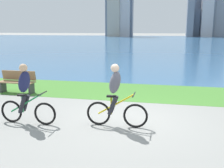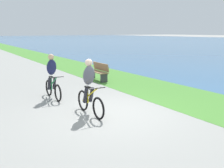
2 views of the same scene
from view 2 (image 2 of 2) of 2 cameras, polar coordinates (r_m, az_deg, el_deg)
ground_plane at (r=7.96m, az=-0.12°, el=-6.52°), size 300.00×300.00×0.00m
grass_strip_bayside at (r=10.14m, az=16.66°, el=-2.98°), size 120.00×3.20×0.01m
cyclist_lead at (r=7.64m, az=-5.10°, el=-0.79°), size 1.67×0.52×1.70m
cyclist_trailing at (r=9.74m, az=-13.30°, el=1.63°), size 1.65×0.52×1.68m
bench_far_along_path at (r=13.16m, az=-3.03°, el=2.79°), size 1.50×0.47×0.90m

